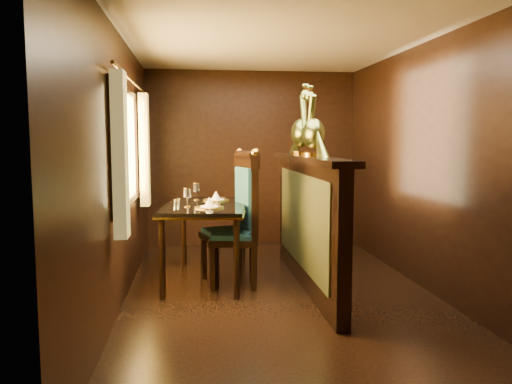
# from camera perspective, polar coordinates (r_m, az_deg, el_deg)

# --- Properties ---
(ground) EXTENTS (5.00, 5.00, 0.00)m
(ground) POSITION_cam_1_polar(r_m,az_deg,el_deg) (4.98, 2.88, -11.80)
(ground) COLOR black
(ground) RESTS_ON ground
(room_shell) EXTENTS (3.04, 5.04, 2.52)m
(room_shell) POSITION_cam_1_polar(r_m,az_deg,el_deg) (4.75, 1.93, 6.72)
(room_shell) COLOR black
(room_shell) RESTS_ON ground
(partition) EXTENTS (0.26, 2.70, 1.36)m
(partition) POSITION_cam_1_polar(r_m,az_deg,el_deg) (5.16, 5.86, -3.04)
(partition) COLOR black
(partition) RESTS_ON ground
(dining_table) EXTENTS (1.05, 1.52, 1.04)m
(dining_table) POSITION_cam_1_polar(r_m,az_deg,el_deg) (5.39, -5.68, -2.16)
(dining_table) COLOR black
(dining_table) RESTS_ON ground
(chair_left) EXTENTS (0.58, 0.60, 1.43)m
(chair_left) POSITION_cam_1_polar(r_m,az_deg,el_deg) (5.18, -1.04, -2.62)
(chair_left) COLOR black
(chair_left) RESTS_ON ground
(chair_right) EXTENTS (0.64, 0.65, 1.43)m
(chair_right) POSITION_cam_1_polar(r_m,az_deg,el_deg) (5.39, -1.95, -2.31)
(chair_right) COLOR black
(chair_right) RESTS_ON ground
(peacock_left) EXTENTS (0.22, 0.59, 0.70)m
(peacock_left) POSITION_cam_1_polar(r_m,az_deg,el_deg) (4.89, 6.63, 8.15)
(peacock_left) COLOR #194C30
(peacock_left) RESTS_ON partition
(peacock_right) EXTENTS (0.23, 0.62, 0.74)m
(peacock_right) POSITION_cam_1_polar(r_m,az_deg,el_deg) (5.42, 5.24, 8.15)
(peacock_right) COLOR #194C30
(peacock_right) RESTS_ON partition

